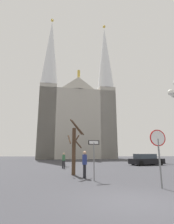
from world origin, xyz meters
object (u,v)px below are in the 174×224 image
Objects in this scene: parked_car_near_black at (146,160)px; stop_sign at (158,146)px; bare_tree at (74,148)px; one_way_arrow_sign at (94,154)px; pedestrian_standing at (64,159)px; cathedral at (77,114)px; pedestrian_walking at (85,162)px.

stop_sign is at bearing -108.52° from parked_car_near_black.
bare_tree is 13.29m from parked_car_near_black.
stop_sign is 3.91m from one_way_arrow_sign.
stop_sign is at bearing -38.31° from one_way_arrow_sign.
pedestrian_standing is at bearing 118.00° from stop_sign.
cathedral reaches higher than parked_car_near_black.
stop_sign reaches higher than pedestrian_walking.
stop_sign is at bearing -49.50° from bare_tree.
stop_sign reaches higher than pedestrian_standing.
cathedral is 15.52× the size of one_way_arrow_sign.
stop_sign is 0.59× the size of parked_car_near_black.
one_way_arrow_sign is 1.25m from pedestrian_walking.
one_way_arrow_sign is at bearing -64.14° from bare_tree.
cathedral is 23.53× the size of pedestrian_standing.
stop_sign is (4.55, -36.80, -9.50)m from cathedral.
pedestrian_walking is at bearing -74.44° from pedestrian_standing.
pedestrian_standing is (-2.51, 8.05, -0.62)m from one_way_arrow_sign.
parked_car_near_black is at bearing 21.45° from pedestrian_standing.
one_way_arrow_sign is (-3.05, 2.41, -0.42)m from stop_sign.
cathedral is at bearing 90.34° from bare_tree.
one_way_arrow_sign is 8.46m from pedestrian_standing.
bare_tree is at bearing -134.29° from parked_car_near_black.
pedestrian_standing is at bearing -158.55° from parked_car_near_black.
cathedral reaches higher than pedestrian_walking.
cathedral is 38.28m from stop_sign.
cathedral is 33.10m from bare_tree.
bare_tree is at bearing -77.31° from pedestrian_standing.
one_way_arrow_sign is 14.55m from parked_car_near_black.
cathedral is 35.00m from pedestrian_walking.
pedestrian_walking is (-3.60, 3.41, -0.93)m from stop_sign.
cathedral is at bearing 112.98° from parked_car_near_black.
parked_car_near_black is (9.24, 9.47, -1.32)m from bare_tree.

